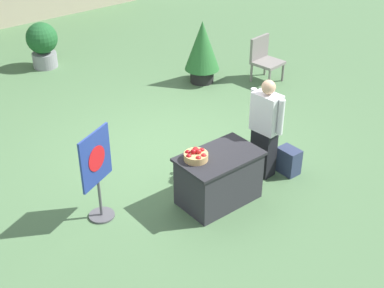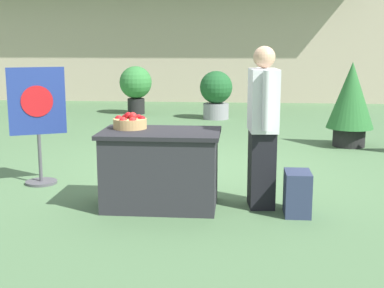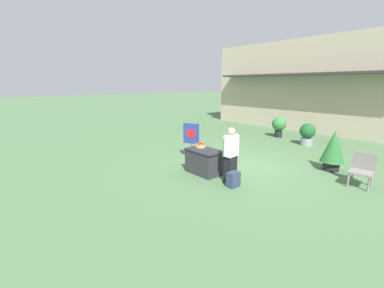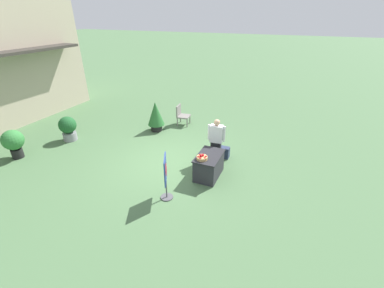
# 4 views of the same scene
# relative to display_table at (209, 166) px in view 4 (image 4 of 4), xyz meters

# --- Properties ---
(ground_plane) EXTENTS (120.00, 120.00, 0.00)m
(ground_plane) POSITION_rel_display_table_xyz_m (0.18, 1.48, -0.38)
(ground_plane) COLOR #4C7047
(display_table) EXTENTS (1.17, 0.73, 0.76)m
(display_table) POSITION_rel_display_table_xyz_m (0.00, 0.00, 0.00)
(display_table) COLOR #2D2D33
(display_table) RESTS_ON ground_plane
(apple_basket) EXTENTS (0.33, 0.33, 0.16)m
(apple_basket) POSITION_rel_display_table_xyz_m (-0.32, 0.12, 0.44)
(apple_basket) COLOR tan
(apple_basket) RESTS_ON display_table
(person_visitor) EXTENTS (0.30, 0.61, 1.58)m
(person_visitor) POSITION_rel_display_table_xyz_m (0.99, 0.09, 0.42)
(person_visitor) COLOR black
(person_visitor) RESTS_ON ground_plane
(backpack) EXTENTS (0.24, 0.34, 0.42)m
(backpack) POSITION_rel_display_table_xyz_m (1.32, -0.14, -0.17)
(backpack) COLOR #2D3856
(backpack) RESTS_ON ground_plane
(poster_board) EXTENTS (0.59, 0.36, 1.34)m
(poster_board) POSITION_rel_display_table_xyz_m (-1.51, 0.74, 0.36)
(poster_board) COLOR #4C4C51
(poster_board) RESTS_ON ground_plane
(patio_chair) EXTENTS (0.61, 0.61, 0.93)m
(patio_chair) POSITION_rel_display_table_xyz_m (3.56, 2.60, 0.12)
(patio_chair) COLOR gray
(patio_chair) RESTS_ON ground_plane
(potted_plant_far_left) EXTENTS (0.73, 0.73, 1.32)m
(potted_plant_far_left) POSITION_rel_display_table_xyz_m (2.48, 3.34, 0.34)
(potted_plant_far_left) COLOR black
(potted_plant_far_left) RESTS_ON ground_plane
(potted_plant_near_right) EXTENTS (0.73, 0.73, 1.08)m
(potted_plant_near_right) POSITION_rel_display_table_xyz_m (-1.57, 6.82, 0.26)
(potted_plant_near_right) COLOR black
(potted_plant_near_right) RESTS_ON ground_plane
(potted_plant_near_left) EXTENTS (0.69, 0.69, 1.01)m
(potted_plant_near_left) POSITION_rel_display_table_xyz_m (0.27, 6.18, 0.17)
(potted_plant_near_left) COLOR gray
(potted_plant_near_left) RESTS_ON ground_plane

